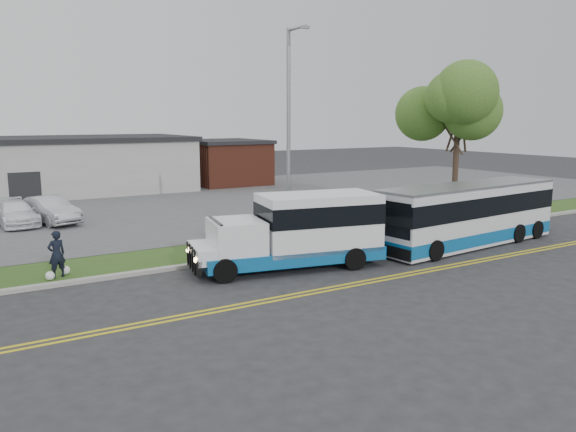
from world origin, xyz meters
TOP-DOWN VIEW (x-y plane):
  - ground at (0.00, 0.00)m, footprint 140.00×140.00m
  - lane_line_north at (0.00, -3.85)m, footprint 70.00×0.12m
  - lane_line_south at (0.00, -4.15)m, footprint 70.00×0.12m
  - curb at (0.00, 1.10)m, footprint 80.00×0.30m
  - verge at (0.00, 2.90)m, footprint 80.00×3.30m
  - parking_lot at (0.00, 17.00)m, footprint 80.00×25.00m
  - commercial_building at (-6.00, 27.00)m, footprint 25.40×10.40m
  - brick_wing at (10.50, 26.00)m, footprint 6.30×7.30m
  - tree_east at (14.00, 3.00)m, footprint 5.20×5.20m
  - streetlight_near at (3.00, 2.73)m, footprint 0.35×1.53m
  - shuttle_bus at (1.25, -1.03)m, footprint 7.69×3.71m
  - transit_bus at (9.83, -1.67)m, footprint 10.22×3.16m
  - pedestrian at (-7.18, 1.90)m, footprint 0.70×0.55m
  - parked_car_a at (-5.72, 13.34)m, footprint 2.79×4.71m
  - parked_car_b at (-7.41, 13.76)m, footprint 2.28×4.63m
  - grocery_bag_left at (-7.48, 1.65)m, footprint 0.32×0.32m
  - grocery_bag_right at (-6.88, 2.15)m, footprint 0.32×0.32m

SIDE VIEW (x-z plane):
  - ground at x=0.00m, z-range 0.00..0.00m
  - lane_line_north at x=0.00m, z-range 0.00..0.01m
  - lane_line_south at x=0.00m, z-range 0.00..0.01m
  - verge at x=0.00m, z-range 0.00..0.10m
  - parking_lot at x=0.00m, z-range 0.00..0.10m
  - curb at x=0.00m, z-range 0.00..0.15m
  - grocery_bag_left at x=-7.48m, z-range 0.10..0.42m
  - grocery_bag_right at x=-6.88m, z-range 0.10..0.42m
  - parked_car_b at x=-7.41m, z-range 0.10..1.40m
  - parked_car_a at x=-5.72m, z-range 0.10..1.57m
  - pedestrian at x=-7.18m, z-range 0.10..1.81m
  - transit_bus at x=9.83m, z-range 0.02..2.81m
  - shuttle_bus at x=1.25m, z-range 0.10..2.93m
  - brick_wing at x=10.50m, z-range 0.01..3.91m
  - commercial_building at x=-6.00m, z-range 0.01..4.36m
  - streetlight_near at x=3.00m, z-range 0.48..9.98m
  - tree_east at x=14.00m, z-range 2.04..10.37m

